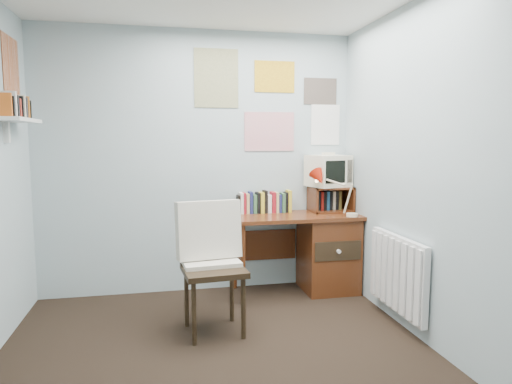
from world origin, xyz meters
TOP-DOWN VIEW (x-y plane):
  - ground at (0.00, 0.00)m, footprint 3.50×3.50m
  - back_wall at (0.00, 1.75)m, footprint 3.00×0.02m
  - right_wall at (1.50, 0.00)m, footprint 0.02×3.50m
  - desk at (1.17, 1.48)m, footprint 1.20×0.55m
  - desk_chair at (0.02, 0.71)m, footprint 0.54×0.52m
  - desk_lamp at (1.38, 1.27)m, footprint 0.32×0.29m
  - tv_riser at (1.29, 1.59)m, footprint 0.40×0.30m
  - crt_tv at (1.27, 1.61)m, footprint 0.44×0.42m
  - book_row at (0.66, 1.66)m, footprint 0.60×0.14m
  - radiator at (1.46, 0.55)m, footprint 0.09×0.80m
  - wall_shelf at (-1.40, 1.10)m, footprint 0.20×0.62m
  - posters_back at (0.70, 1.74)m, footprint 1.20×0.01m
  - posters_left at (-1.49, 1.10)m, footprint 0.01×0.70m

SIDE VIEW (x-z plane):
  - ground at x=0.00m, z-range 0.00..0.00m
  - desk at x=1.17m, z-range 0.03..0.79m
  - radiator at x=1.46m, z-range 0.12..0.72m
  - desk_chair at x=0.02m, z-range 0.00..0.97m
  - book_row at x=0.66m, z-range 0.76..0.98m
  - tv_riser at x=1.29m, z-range 0.76..1.01m
  - desk_lamp at x=1.38m, z-range 0.76..1.15m
  - crt_tv at x=1.27m, z-range 1.01..1.35m
  - back_wall at x=0.00m, z-range 0.00..2.50m
  - right_wall at x=1.50m, z-range 0.00..2.50m
  - wall_shelf at x=-1.40m, z-range 1.50..1.74m
  - posters_back at x=0.70m, z-range 1.40..2.30m
  - posters_left at x=-1.49m, z-range 1.70..2.30m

